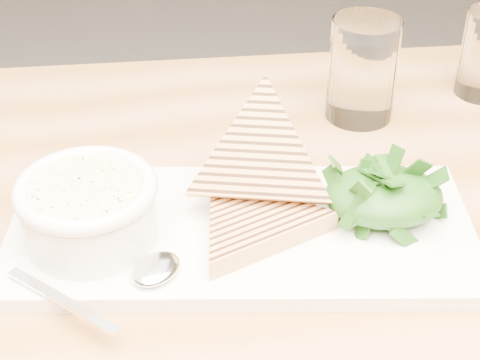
{
  "coord_description": "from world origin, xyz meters",
  "views": [
    {
      "loc": [
        -0.1,
        -0.26,
        1.16
      ],
      "look_at": [
        -0.07,
        0.27,
        0.78
      ],
      "focal_mm": 55.0,
      "sensor_mm": 36.0,
      "label": 1
    }
  ],
  "objects_px": {
    "platter": "(241,232)",
    "soup_bowl": "(90,217)",
    "glass_near": "(362,70)",
    "table_top": "(397,278)"
  },
  "relations": [
    {
      "from": "table_top",
      "to": "soup_bowl",
      "type": "bearing_deg",
      "value": 173.83
    },
    {
      "from": "soup_bowl",
      "to": "glass_near",
      "type": "xyz_separation_m",
      "value": [
        0.28,
        0.22,
        0.02
      ]
    },
    {
      "from": "table_top",
      "to": "glass_near",
      "type": "height_order",
      "value": "glass_near"
    },
    {
      "from": "platter",
      "to": "glass_near",
      "type": "xyz_separation_m",
      "value": [
        0.15,
        0.21,
        0.05
      ]
    },
    {
      "from": "platter",
      "to": "glass_near",
      "type": "bearing_deg",
      "value": 55.62
    },
    {
      "from": "platter",
      "to": "soup_bowl",
      "type": "relative_size",
      "value": 3.63
    },
    {
      "from": "table_top",
      "to": "glass_near",
      "type": "bearing_deg",
      "value": 87.84
    },
    {
      "from": "soup_bowl",
      "to": "glass_near",
      "type": "relative_size",
      "value": 0.98
    },
    {
      "from": "glass_near",
      "to": "platter",
      "type": "bearing_deg",
      "value": -124.38
    },
    {
      "from": "soup_bowl",
      "to": "table_top",
      "type": "bearing_deg",
      "value": -6.17
    }
  ]
}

